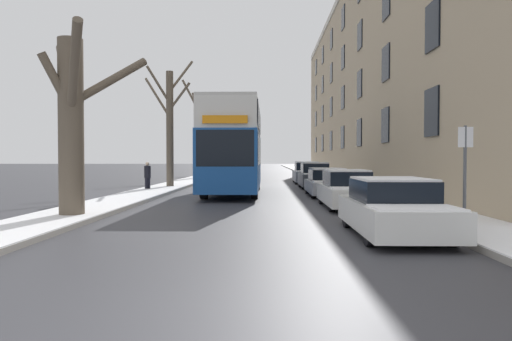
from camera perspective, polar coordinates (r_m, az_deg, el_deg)
name	(u,v)px	position (r m, az deg, el deg)	size (l,w,h in m)	color
ground_plane	(227,327)	(5.07, -3.61, -18.94)	(320.00, 320.00, 0.00)	#38383D
sidewalk_left	(220,172)	(58.06, -4.54, -0.22)	(2.18, 130.00, 0.16)	gray
sidewalk_right	(307,172)	(57.98, 6.34, -0.22)	(2.18, 130.00, 0.16)	gray
terrace_facade_right	(400,82)	(38.92, 17.50, 10.56)	(9.10, 52.45, 15.94)	tan
bare_tree_left_0	(73,119)	(14.31, -21.95, 5.94)	(2.84, 4.07, 5.34)	brown
bare_tree_left_1	(170,124)	(27.61, -10.76, 5.77)	(3.16, 2.21, 7.80)	brown
bare_tree_left_2	(201,137)	(40.16, -6.93, 4.19)	(1.98, 2.13, 8.67)	brown
bare_tree_left_3	(218,139)	(54.45, -4.82, 3.96)	(2.82, 2.58, 8.33)	brown
double_decker_bus	(234,144)	(23.09, -2.77, 3.30)	(2.60, 10.07, 4.43)	#194C99
parked_car_0	(393,209)	(10.98, 16.79, -4.59)	(1.86, 4.25, 1.33)	silver
parked_car_1	(347,190)	(16.88, 11.28, -2.41)	(1.69, 4.41, 1.38)	silver
parked_car_2	(327,183)	(22.08, 8.91, -1.54)	(1.85, 4.46, 1.33)	#9EA3AD
parked_car_3	(315,176)	(27.79, 7.34, -0.73)	(1.77, 4.15, 1.56)	#474C56
parked_car_4	(307,173)	(33.25, 6.34, -0.36)	(1.85, 4.17, 1.58)	slate
oncoming_van	(233,165)	(36.34, -2.85, 0.68)	(2.07, 5.53, 2.36)	#333842
pedestrian_left_sidewalk	(148,175)	(25.37, -13.41, -0.59)	(0.35, 0.35, 1.60)	black
street_sign_post	(465,174)	(10.86, 24.65, -0.45)	(0.32, 0.07, 2.49)	#4C4F54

